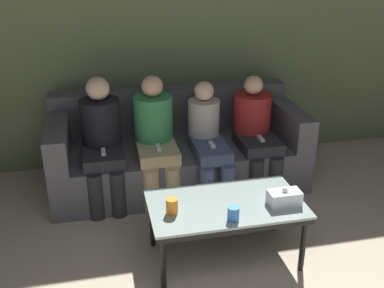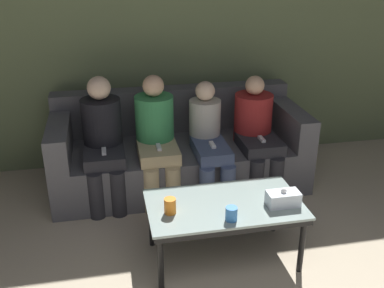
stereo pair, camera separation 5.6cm
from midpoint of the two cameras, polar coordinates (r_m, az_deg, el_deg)
wall_back at (r=4.45m, az=-3.79°, el=13.80°), size 12.00×0.06×2.60m
couch at (r=4.23m, az=-2.28°, el=-0.91°), size 2.28×0.95×0.83m
coffee_table at (r=3.13m, az=3.76°, el=-8.14°), size 1.06×0.60×0.45m
cup_near_left at (r=2.97m, az=-3.11°, el=-7.89°), size 0.08×0.08×0.11m
cup_near_right at (r=2.91m, az=4.73°, el=-8.78°), size 0.08×0.08×0.09m
tissue_box at (r=3.12m, az=11.14°, el=-6.71°), size 0.22×0.12×0.13m
seated_person_left_end at (r=3.88m, az=-11.75°, el=0.73°), size 0.34×0.64×1.09m
seated_person_mid_left at (r=3.90m, az=-5.08°, el=1.16°), size 0.34×0.65×1.07m
seated_person_mid_right at (r=3.95m, az=1.60°, el=0.69°), size 0.31×0.70×0.99m
seated_person_right_end at (r=4.11m, az=7.61°, el=1.86°), size 0.35×0.66×1.02m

